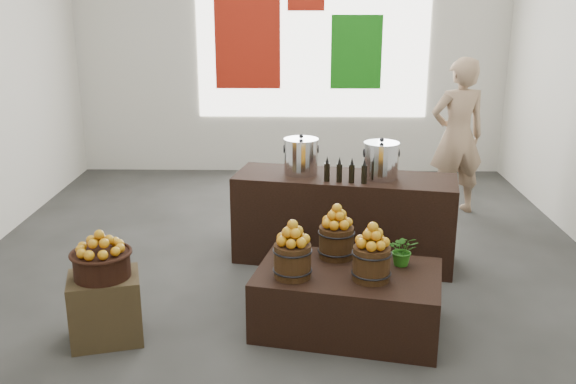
{
  "coord_description": "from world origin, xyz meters",
  "views": [
    {
      "loc": [
        0.14,
        -5.55,
        2.44
      ],
      "look_at": [
        0.03,
        -0.4,
        0.86
      ],
      "focal_mm": 40.0,
      "sensor_mm": 36.0,
      "label": 1
    }
  ],
  "objects_px": {
    "display_table": "(348,300)",
    "counter": "(344,218)",
    "stock_pot_center": "(381,161)",
    "shopper": "(457,137)",
    "crate": "(106,308)",
    "wicker_basket": "(102,265)",
    "stock_pot_left": "(301,157)"
  },
  "relations": [
    {
      "from": "stock_pot_center",
      "to": "shopper",
      "type": "height_order",
      "value": "shopper"
    },
    {
      "from": "crate",
      "to": "stock_pot_left",
      "type": "bearing_deg",
      "value": 48.6
    },
    {
      "from": "counter",
      "to": "wicker_basket",
      "type": "bearing_deg",
      "value": -128.99
    },
    {
      "from": "display_table",
      "to": "stock_pot_left",
      "type": "height_order",
      "value": "stock_pot_left"
    },
    {
      "from": "display_table",
      "to": "shopper",
      "type": "xyz_separation_m",
      "value": [
        1.43,
        2.81,
        0.67
      ]
    },
    {
      "from": "shopper",
      "to": "wicker_basket",
      "type": "bearing_deg",
      "value": 30.8
    },
    {
      "from": "crate",
      "to": "wicker_basket",
      "type": "bearing_deg",
      "value": 0.0
    },
    {
      "from": "counter",
      "to": "stock_pot_left",
      "type": "relative_size",
      "value": 6.47
    },
    {
      "from": "crate",
      "to": "stock_pot_left",
      "type": "height_order",
      "value": "stock_pot_left"
    },
    {
      "from": "display_table",
      "to": "stock_pot_center",
      "type": "bearing_deg",
      "value": 85.9
    },
    {
      "from": "display_table",
      "to": "shopper",
      "type": "height_order",
      "value": "shopper"
    },
    {
      "from": "counter",
      "to": "shopper",
      "type": "xyz_separation_m",
      "value": [
        1.38,
        1.48,
        0.48
      ]
    },
    {
      "from": "crate",
      "to": "wicker_basket",
      "type": "height_order",
      "value": "wicker_basket"
    },
    {
      "from": "stock_pot_center",
      "to": "shopper",
      "type": "xyz_separation_m",
      "value": [
        1.06,
        1.54,
        -0.09
      ]
    },
    {
      "from": "counter",
      "to": "shopper",
      "type": "height_order",
      "value": "shopper"
    },
    {
      "from": "stock_pot_center",
      "to": "counter",
      "type": "bearing_deg",
      "value": 168.91
    },
    {
      "from": "stock_pot_center",
      "to": "crate",
      "type": "bearing_deg",
      "value": -145.63
    },
    {
      "from": "display_table",
      "to": "counter",
      "type": "height_order",
      "value": "counter"
    },
    {
      "from": "display_table",
      "to": "shopper",
      "type": "distance_m",
      "value": 3.22
    },
    {
      "from": "stock_pot_center",
      "to": "display_table",
      "type": "bearing_deg",
      "value": -106.25
    },
    {
      "from": "stock_pot_left",
      "to": "stock_pot_center",
      "type": "bearing_deg",
      "value": -11.09
    },
    {
      "from": "crate",
      "to": "counter",
      "type": "height_order",
      "value": "counter"
    },
    {
      "from": "crate",
      "to": "stock_pot_center",
      "type": "xyz_separation_m",
      "value": [
        2.16,
        1.48,
        0.74
      ]
    },
    {
      "from": "crate",
      "to": "stock_pot_center",
      "type": "bearing_deg",
      "value": 34.37
    },
    {
      "from": "display_table",
      "to": "counter",
      "type": "xyz_separation_m",
      "value": [
        0.05,
        1.34,
        0.18
      ]
    },
    {
      "from": "crate",
      "to": "wicker_basket",
      "type": "distance_m",
      "value": 0.34
    },
    {
      "from": "crate",
      "to": "stock_pot_center",
      "type": "height_order",
      "value": "stock_pot_center"
    },
    {
      "from": "stock_pot_left",
      "to": "shopper",
      "type": "xyz_separation_m",
      "value": [
        1.79,
        1.4,
        -0.09
      ]
    },
    {
      "from": "wicker_basket",
      "to": "display_table",
      "type": "height_order",
      "value": "wicker_basket"
    },
    {
      "from": "counter",
      "to": "stock_pot_center",
      "type": "xyz_separation_m",
      "value": [
        0.32,
        -0.06,
        0.58
      ]
    },
    {
      "from": "shopper",
      "to": "display_table",
      "type": "bearing_deg",
      "value": 50.71
    },
    {
      "from": "wicker_basket",
      "to": "display_table",
      "type": "relative_size",
      "value": 0.3
    }
  ]
}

